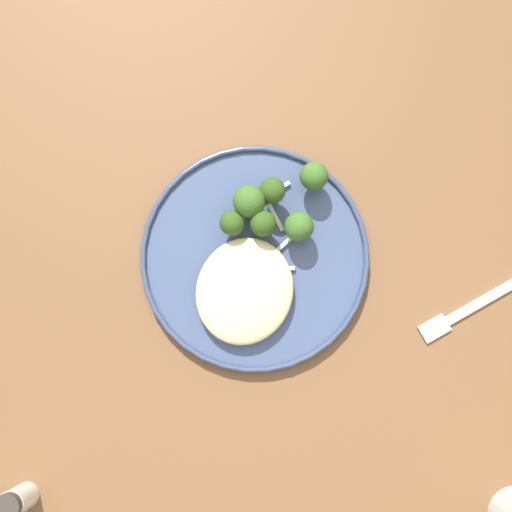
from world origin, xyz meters
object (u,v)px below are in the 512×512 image
object	(u,v)px
seared_scallop_tiny_bay	(235,320)
broccoli_floret_small_sprig	(267,225)
seared_scallop_center_golden	(242,301)
broccoli_floret_near_rim	(249,202)
broccoli_floret_front_edge	(270,190)
seared_scallop_rear_pale	(261,291)
broccoli_floret_rear_charred	(314,177)
seared_scallop_right_edge	(265,318)
pepper_shaker	(16,501)
broccoli_floret_left_leaning	(232,223)
dinner_fork	(480,303)
broccoli_floret_center_pile	(299,227)
dinner_plate	(256,257)

from	to	relation	value
seared_scallop_tiny_bay	broccoli_floret_small_sprig	bearing A→B (deg)	-3.05
seared_scallop_center_golden	broccoli_floret_near_rim	size ratio (longest dim) A/B	0.49
broccoli_floret_front_edge	broccoli_floret_small_sprig	world-z (taller)	broccoli_floret_front_edge
seared_scallop_rear_pale	seared_scallop_center_golden	size ratio (longest dim) A/B	0.91
broccoli_floret_near_rim	broccoli_floret_rear_charred	xyz separation A→B (m)	(0.05, -0.07, -0.01)
broccoli_floret_small_sprig	broccoli_floret_near_rim	size ratio (longest dim) A/B	0.88
broccoli_floret_front_edge	broccoli_floret_near_rim	xyz separation A→B (m)	(-0.02, 0.02, 0.00)
broccoli_floret_front_edge	broccoli_floret_small_sprig	xyz separation A→B (m)	(-0.04, -0.01, -0.00)
seared_scallop_right_edge	broccoli_floret_rear_charred	distance (m)	0.19
pepper_shaker	broccoli_floret_left_leaning	bearing A→B (deg)	-21.44
broccoli_floret_rear_charred	dinner_fork	bearing A→B (deg)	-110.24
seared_scallop_tiny_bay	broccoli_floret_front_edge	world-z (taller)	broccoli_floret_front_edge
broccoli_floret_center_pile	broccoli_floret_rear_charred	xyz separation A→B (m)	(0.07, -0.00, 0.00)
seared_scallop_tiny_bay	broccoli_floret_near_rim	xyz separation A→B (m)	(0.14, 0.02, 0.03)
dinner_plate	broccoli_floret_small_sprig	xyz separation A→B (m)	(0.04, -0.00, 0.03)
seared_scallop_right_edge	broccoli_floret_near_rim	xyz separation A→B (m)	(0.13, 0.06, 0.02)
dinner_plate	seared_scallop_rear_pale	distance (m)	0.05
broccoli_floret_small_sprig	broccoli_floret_left_leaning	size ratio (longest dim) A/B	1.09
broccoli_floret_small_sprig	dinner_fork	xyz separation A→B (m)	(-0.01, -0.28, -0.04)
broccoli_floret_front_edge	dinner_fork	bearing A→B (deg)	-101.20
seared_scallop_right_edge	broccoli_floret_small_sprig	size ratio (longest dim) A/B	0.59
broccoli_floret_front_edge	pepper_shaker	distance (m)	0.47
broccoli_floret_left_leaning	dinner_fork	size ratio (longest dim) A/B	0.33
dinner_plate	broccoli_floret_rear_charred	distance (m)	0.12
broccoli_floret_small_sprig	broccoli_floret_left_leaning	world-z (taller)	broccoli_floret_small_sprig
broccoli_floret_front_edge	broccoli_floret_left_leaning	distance (m)	0.06
seared_scallop_right_edge	broccoli_floret_left_leaning	size ratio (longest dim) A/B	0.65
seared_scallop_right_edge	seared_scallop_center_golden	bearing A→B (deg)	70.91
seared_scallop_rear_pale	broccoli_floret_near_rim	xyz separation A→B (m)	(0.10, 0.04, 0.03)
broccoli_floret_center_pile	broccoli_floret_small_sprig	xyz separation A→B (m)	(-0.01, 0.04, 0.00)
dinner_fork	seared_scallop_rear_pale	bearing A→B (deg)	103.24
broccoli_floret_center_pile	broccoli_floret_near_rim	world-z (taller)	broccoli_floret_near_rim
seared_scallop_right_edge	broccoli_floret_front_edge	size ratio (longest dim) A/B	0.58
seared_scallop_center_golden	broccoli_floret_front_edge	xyz separation A→B (m)	(0.14, 0.00, 0.02)
seared_scallop_center_golden	dinner_fork	size ratio (longest dim) A/B	0.20
seared_scallop_tiny_bay	seared_scallop_center_golden	bearing A→B (deg)	-3.01
broccoli_floret_left_leaning	broccoli_floret_front_edge	bearing A→B (deg)	-33.42
broccoli_floret_small_sprig	broccoli_floret_left_leaning	xyz separation A→B (m)	(-0.01, 0.04, -0.00)
seared_scallop_center_golden	broccoli_floret_center_pile	xyz separation A→B (m)	(0.11, -0.04, 0.02)
broccoli_floret_small_sprig	broccoli_floret_rear_charred	world-z (taller)	same
broccoli_floret_near_rim	seared_scallop_rear_pale	bearing A→B (deg)	-156.64
dinner_plate	broccoli_floret_front_edge	distance (m)	0.09
dinner_plate	seared_scallop_right_edge	distance (m)	0.08
broccoli_floret_near_rim	seared_scallop_center_golden	bearing A→B (deg)	-168.71
broccoli_floret_center_pile	dinner_plate	bearing A→B (deg)	138.02
seared_scallop_rear_pale	seared_scallop_center_golden	distance (m)	0.03
dinner_plate	broccoli_floret_rear_charred	bearing A→B (deg)	-20.84
broccoli_floret_front_edge	broccoli_floret_center_pile	size ratio (longest dim) A/B	1.06
seared_scallop_right_edge	dinner_fork	world-z (taller)	seared_scallop_right_edge
seared_scallop_center_golden	broccoli_floret_rear_charred	world-z (taller)	broccoli_floret_rear_charred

